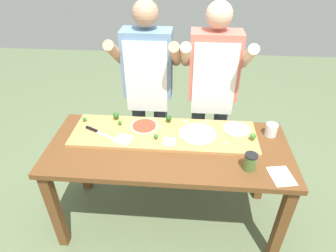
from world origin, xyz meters
name	(u,v)px	position (x,y,z in m)	size (l,w,h in m)	color
ground_plane	(168,217)	(0.00, 0.00, 0.00)	(8.00, 8.00, 0.00)	#60704C
prep_table	(168,158)	(0.00, 0.00, 0.68)	(1.74, 0.73, 0.79)	brown
cutting_board	(164,134)	(-0.04, 0.13, 0.81)	(1.38, 0.41, 0.03)	tan
chefs_knife	(97,131)	(-0.55, 0.10, 0.82)	(0.27, 0.15, 0.02)	#B7BABF
pizza_whole_tomato_red	(144,126)	(-0.20, 0.19, 0.83)	(0.22, 0.22, 0.02)	beige
pizza_whole_white_garlic	(198,134)	(0.21, 0.13, 0.83)	(0.28, 0.28, 0.02)	beige
pizza_whole_cheese_artichoke	(237,129)	(0.50, 0.21, 0.83)	(0.21, 0.21, 0.02)	beige
pizza_slice_near_left	(124,139)	(-0.33, 0.01, 0.82)	(0.11, 0.11, 0.01)	silver
pizza_slice_near_right	(170,142)	(0.01, 0.01, 0.82)	(0.09, 0.09, 0.01)	silver
broccoli_floret_back_right	(120,123)	(-0.40, 0.20, 0.84)	(0.03, 0.03, 0.04)	#3F7220
broccoli_floret_center_right	(156,136)	(-0.09, 0.04, 0.84)	(0.03, 0.03, 0.05)	#3F7220
broccoli_floret_front_mid	(253,136)	(0.61, 0.09, 0.85)	(0.04, 0.04, 0.06)	#487A23
broccoli_floret_front_left	(85,119)	(-0.68, 0.23, 0.84)	(0.03, 0.03, 0.04)	#487A23
broccoli_floret_front_right	(116,116)	(-0.44, 0.28, 0.86)	(0.05, 0.05, 0.07)	#366618
broccoli_floret_back_mid	(169,118)	(-0.02, 0.27, 0.85)	(0.05, 0.05, 0.06)	#2C5915
cheese_crumble_a	(225,144)	(0.40, 0.01, 0.83)	(0.02, 0.02, 0.02)	silver
cheese_crumble_b	(161,128)	(-0.07, 0.18, 0.82)	(0.01, 0.01, 0.01)	silver
cheese_crumble_c	(185,122)	(0.11, 0.27, 0.83)	(0.02, 0.02, 0.02)	white
cheese_crumble_d	(206,122)	(0.27, 0.28, 0.83)	(0.02, 0.02, 0.02)	white
flour_cup	(271,130)	(0.76, 0.20, 0.84)	(0.09, 0.09, 0.10)	white
sauce_jar	(250,162)	(0.54, -0.19, 0.85)	(0.08, 0.08, 0.12)	#517033
recipe_note	(282,176)	(0.74, -0.25, 0.79)	(0.14, 0.18, 0.00)	white
cook_left	(148,84)	(-0.22, 0.58, 1.00)	(0.54, 0.39, 1.67)	#333847
cook_right	(212,86)	(0.32, 0.58, 1.00)	(0.54, 0.39, 1.67)	#333847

